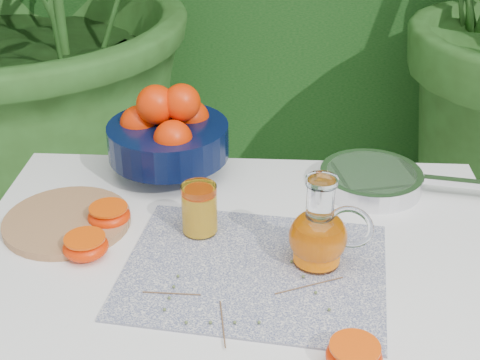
# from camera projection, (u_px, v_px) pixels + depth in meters

# --- Properties ---
(white_table) EXTENTS (1.00, 0.70, 0.75)m
(white_table) POSITION_uv_depth(u_px,v_px,m) (239.00, 282.00, 1.27)
(white_table) COLOR white
(white_table) RESTS_ON ground
(placemat) EXTENTS (0.49, 0.40, 0.00)m
(placemat) POSITION_uv_depth(u_px,v_px,m) (254.00, 270.00, 1.17)
(placemat) COLOR #0D174A
(placemat) RESTS_ON white_table
(cutting_board) EXTENTS (0.25, 0.25, 0.02)m
(cutting_board) POSITION_uv_depth(u_px,v_px,m) (67.00, 221.00, 1.29)
(cutting_board) COLOR #AB7C4D
(cutting_board) RESTS_ON white_table
(fruit_bowl) EXTENTS (0.33, 0.33, 0.21)m
(fruit_bowl) POSITION_uv_depth(u_px,v_px,m) (168.00, 133.00, 1.44)
(fruit_bowl) COLOR black
(fruit_bowl) RESTS_ON white_table
(juice_pitcher) EXTENTS (0.16, 0.13, 0.17)m
(juice_pitcher) POSITION_uv_depth(u_px,v_px,m) (319.00, 234.00, 1.15)
(juice_pitcher) COLOR white
(juice_pitcher) RESTS_ON white_table
(juice_tumbler) EXTENTS (0.08, 0.08, 0.10)m
(juice_tumbler) POSITION_uv_depth(u_px,v_px,m) (199.00, 210.00, 1.24)
(juice_tumbler) COLOR white
(juice_tumbler) RESTS_ON white_table
(saute_pan) EXTENTS (0.39, 0.25, 0.04)m
(saute_pan) POSITION_uv_depth(u_px,v_px,m) (372.00, 179.00, 1.41)
(saute_pan) COLOR silver
(saute_pan) RESTS_ON white_table
(orange_halves) EXTENTS (0.56, 0.46, 0.04)m
(orange_halves) POSITION_uv_depth(u_px,v_px,m) (169.00, 265.00, 1.15)
(orange_halves) COLOR #EA2D02
(orange_halves) RESTS_ON white_table
(thyme_sprigs) EXTENTS (0.34, 0.22, 0.01)m
(thyme_sprigs) POSITION_uv_depth(u_px,v_px,m) (238.00, 299.00, 1.09)
(thyme_sprigs) COLOR brown
(thyme_sprigs) RESTS_ON white_table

